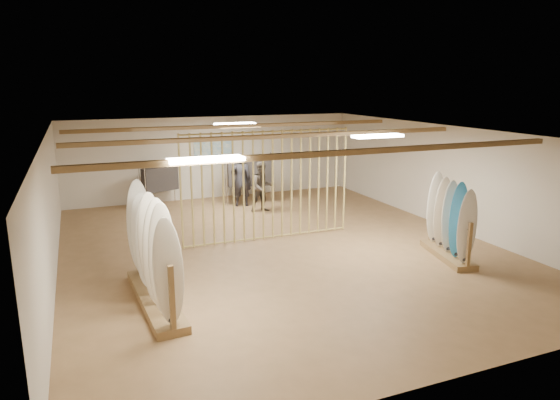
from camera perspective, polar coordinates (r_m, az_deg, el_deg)
name	(u,v)px	position (r m, az deg, el deg)	size (l,w,h in m)	color
floor	(280,248)	(12.21, 0.00, -5.49)	(12.00, 12.00, 0.00)	#956F48
ceiling	(280,133)	(11.62, 0.00, 7.70)	(12.00, 12.00, 0.00)	gray
wall_back	(214,158)	(17.45, -7.53, 4.83)	(12.00, 12.00, 0.00)	beige
wall_front	(456,284)	(6.91, 19.51, -9.00)	(12.00, 12.00, 0.00)	beige
wall_left	(49,212)	(11.01, -24.86, -1.26)	(12.00, 12.00, 0.00)	beige
wall_right	(448,177)	(14.46, 18.68, 2.50)	(12.00, 12.00, 0.00)	beige
ceiling_slats	(280,136)	(11.62, 0.00, 7.31)	(9.50, 6.12, 0.10)	olive
light_panels	(280,135)	(11.62, 0.00, 7.41)	(1.20, 0.35, 0.06)	white
bamboo_partition	(268,186)	(12.56, -1.39, 1.66)	(4.45, 0.05, 2.78)	tan
poster	(214,152)	(17.40, -7.54, 5.48)	(1.40, 0.03, 0.90)	#357ABA
rack_left	(154,268)	(9.32, -14.25, -7.50)	(0.71, 2.89, 2.00)	olive
rack_right	(449,232)	(12.01, 18.76, -3.47)	(0.93, 1.96, 1.81)	olive
clothing_rack_a	(160,179)	(16.56, -13.55, 2.33)	(1.22, 0.75, 1.37)	silver
clothing_rack_b	(249,171)	(16.45, -3.53, 3.29)	(1.54, 0.58, 1.66)	silver
shopper_a	(241,176)	(16.14, -4.48, 2.73)	(0.72, 0.49, 1.97)	#24242B
shopper_b	(262,184)	(15.40, -2.02, 1.88)	(0.85, 0.67, 1.77)	#3D362F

